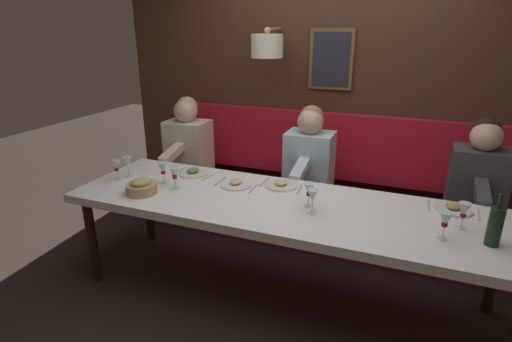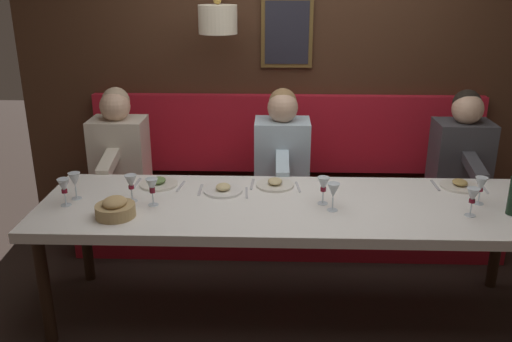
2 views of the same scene
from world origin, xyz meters
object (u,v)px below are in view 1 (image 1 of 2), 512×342
at_px(wine_glass_1, 116,166).
at_px(wine_glass_7, 464,211).
at_px(diner_middle, 188,141).
at_px(wine_glass_3, 174,174).
at_px(dining_table, 282,210).
at_px(bread_bowl, 141,187).
at_px(wine_bottle, 495,226).
at_px(diner_near, 309,155).
at_px(wine_glass_6, 163,169).
at_px(wine_glass_4, 445,220).
at_px(wine_glass_5, 313,197).
at_px(wine_glass_0, 309,190).
at_px(wine_glass_2, 128,162).
at_px(diner_nearest, 479,174).

height_order(wine_glass_1, wine_glass_7, same).
relative_size(diner_middle, wine_glass_3, 4.82).
bearing_deg(dining_table, bread_bowl, 102.64).
bearing_deg(wine_bottle, diner_near, 52.11).
relative_size(wine_glass_1, wine_glass_6, 1.00).
bearing_deg(wine_glass_4, wine_glass_5, 86.44).
xyz_separation_m(wine_glass_0, wine_glass_3, (-0.06, 0.99, -0.00)).
relative_size(diner_near, wine_glass_3, 4.82).
height_order(wine_glass_6, bread_bowl, wine_glass_6).
bearing_deg(wine_glass_4, wine_glass_1, 88.32).
xyz_separation_m(diner_near, wine_glass_2, (-0.86, 1.24, 0.04)).
xyz_separation_m(diner_nearest, wine_glass_0, (-0.88, 1.08, 0.04)).
height_order(diner_middle, wine_glass_3, diner_middle).
distance_m(wine_glass_4, wine_bottle, 0.25).
height_order(wine_glass_4, wine_bottle, wine_bottle).
bearing_deg(diner_nearest, wine_bottle, 178.45).
height_order(wine_glass_0, wine_glass_2, same).
relative_size(diner_middle, wine_glass_5, 4.82).
xyz_separation_m(diner_near, wine_glass_3, (-0.94, 0.76, 0.04)).
bearing_deg(bread_bowl, wine_glass_6, -9.74).
bearing_deg(diner_nearest, wine_glass_7, 168.90).
relative_size(diner_nearest, diner_near, 1.00).
relative_size(wine_glass_0, wine_glass_4, 1.00).
height_order(wine_glass_2, wine_glass_5, same).
height_order(wine_glass_7, wine_bottle, wine_bottle).
bearing_deg(dining_table, wine_glass_3, 93.97).
distance_m(diner_nearest, wine_glass_0, 1.39).
bearing_deg(diner_nearest, wine_glass_1, 110.44).
distance_m(wine_glass_1, wine_glass_4, 2.30).
distance_m(wine_glass_3, wine_glass_5, 1.03).
distance_m(diner_nearest, wine_glass_7, 0.87).
height_order(diner_nearest, wine_glass_3, diner_nearest).
xyz_separation_m(wine_glass_0, wine_glass_6, (-0.00, 1.12, 0.00)).
bearing_deg(wine_glass_4, wine_glass_0, 79.94).
height_order(dining_table, wine_bottle, wine_bottle).
bearing_deg(diner_near, wine_glass_5, -164.24).
relative_size(diner_nearest, wine_glass_3, 4.82).
xyz_separation_m(wine_glass_1, wine_glass_6, (0.07, -0.37, 0.00)).
bearing_deg(wine_glass_5, dining_table, 67.08).
distance_m(diner_middle, wine_glass_6, 0.94).
bearing_deg(wine_bottle, diner_nearest, -1.55).
relative_size(diner_middle, wine_glass_1, 4.82).
bearing_deg(wine_glass_6, wine_bottle, -92.93).
distance_m(wine_glass_0, wine_glass_3, 0.99).
bearing_deg(diner_near, wine_glass_2, 124.71).
bearing_deg(wine_glass_1, diner_middle, -3.27).
distance_m(wine_glass_5, bread_bowl, 1.22).
bearing_deg(wine_glass_1, dining_table, -86.70).
relative_size(dining_table, wine_glass_2, 18.07).
distance_m(dining_table, wine_glass_6, 0.96).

